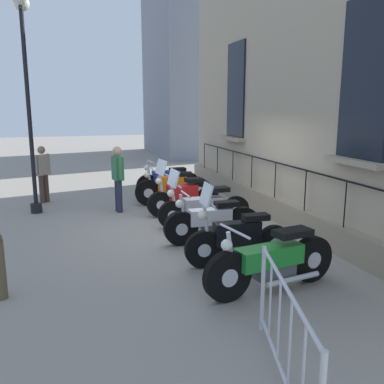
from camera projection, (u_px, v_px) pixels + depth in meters
The scene contains 14 objects.
ground_plane at pixel (198, 227), 9.26m from camera, with size 60.00×60.00×0.00m, color gray.
building_facade at pixel (297, 53), 9.16m from camera, with size 0.82×12.02×7.72m.
motorcycle_blue at pixel (168, 181), 12.36m from camera, with size 1.94×0.65×1.08m.
motorcycle_orange at pixel (173, 188), 11.29m from camera, with size 2.10×0.71×1.03m.
motorcycle_red at pixel (183, 197), 10.23m from camera, with size 1.89×0.71×1.39m.
motorcycle_silver at pixel (204, 207), 9.26m from camera, with size 2.15×0.74×1.30m.
motorcycle_white at pixel (212, 222), 8.16m from camera, with size 1.95×0.59×1.02m.
motorcycle_black at pixel (238, 239), 6.99m from camera, with size 1.91×0.55×1.42m.
motorcycle_green at pixel (272, 262), 5.98m from camera, with size 2.20×0.72×1.01m.
lamppost at pixel (25, 60), 9.75m from camera, with size 0.36×1.06×5.19m.
crowd_barrier at pixel (284, 333), 3.88m from camera, with size 0.62×2.05×1.05m.
pedestrian_standing at pixel (43, 171), 11.45m from camera, with size 0.41×0.41×1.56m.
pedestrian_walking at pixel (118, 175), 10.41m from camera, with size 0.28×0.52×1.65m.
distant_building at pixel (196, 54), 22.44m from camera, with size 4.63×6.57×10.78m.
Camera 1 is at (2.76, 8.47, 2.64)m, focal length 39.00 mm.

